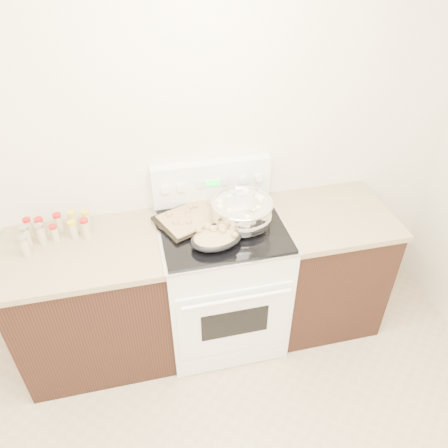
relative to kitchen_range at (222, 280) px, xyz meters
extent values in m
cube|color=silver|center=(-0.35, 0.35, 0.86)|extent=(4.00, 0.05, 2.70)
cube|color=black|center=(-0.83, 0.01, -0.05)|extent=(0.90, 0.64, 0.88)
cube|color=brown|center=(-0.83, 0.01, 0.41)|extent=(0.93, 0.67, 0.04)
cube|color=black|center=(0.73, 0.01, -0.05)|extent=(0.70, 0.64, 0.88)
cube|color=brown|center=(0.73, 0.01, 0.41)|extent=(0.73, 0.67, 0.04)
cube|color=white|center=(0.00, 0.00, -0.03)|extent=(0.76, 0.66, 0.92)
cube|color=white|center=(0.00, -0.34, -0.04)|extent=(0.70, 0.01, 0.55)
cube|color=black|center=(0.00, -0.35, -0.04)|extent=(0.42, 0.01, 0.22)
cylinder|color=white|center=(0.00, -0.38, 0.21)|extent=(0.65, 0.02, 0.02)
cube|color=white|center=(0.00, -0.34, -0.41)|extent=(0.70, 0.01, 0.14)
cube|color=silver|center=(0.00, 0.00, 0.44)|extent=(0.78, 0.68, 0.01)
cube|color=black|center=(0.00, 0.00, 0.45)|extent=(0.74, 0.64, 0.01)
cube|color=white|center=(0.00, 0.29, 0.59)|extent=(0.76, 0.07, 0.28)
cylinder|color=white|center=(-0.30, 0.24, 0.61)|extent=(0.06, 0.02, 0.06)
cylinder|color=white|center=(-0.20, 0.24, 0.61)|extent=(0.06, 0.02, 0.06)
cylinder|color=white|center=(0.20, 0.24, 0.61)|extent=(0.06, 0.02, 0.06)
cylinder|color=white|center=(0.30, 0.24, 0.61)|extent=(0.06, 0.02, 0.06)
cube|color=#19E533|center=(0.00, 0.25, 0.61)|extent=(0.09, 0.00, 0.04)
cube|color=silver|center=(-0.08, 0.25, 0.61)|extent=(0.05, 0.00, 0.05)
cube|color=silver|center=(0.08, 0.25, 0.61)|extent=(0.05, 0.00, 0.05)
ellipsoid|color=silver|center=(0.12, -0.01, 0.53)|extent=(0.47, 0.47, 0.22)
cylinder|color=silver|center=(0.12, -0.01, 0.46)|extent=(0.20, 0.20, 0.01)
torus|color=silver|center=(0.12, -0.01, 0.61)|extent=(0.37, 0.37, 0.02)
cylinder|color=silver|center=(0.12, -0.01, 0.55)|extent=(0.35, 0.35, 0.12)
cylinder|color=brown|center=(0.12, -0.01, 0.60)|extent=(0.32, 0.32, 0.00)
cube|color=#FFF7BC|center=(0.09, 0.06, 0.61)|extent=(0.03, 0.03, 0.02)
cube|color=#FFF7BC|center=(0.24, 0.01, 0.61)|extent=(0.05, 0.05, 0.03)
cube|color=#FFF7BC|center=(0.11, -0.04, 0.61)|extent=(0.03, 0.03, 0.02)
cube|color=#FFF7BC|center=(-0.01, -0.02, 0.61)|extent=(0.04, 0.04, 0.02)
cube|color=#FFF7BC|center=(0.11, -0.15, 0.61)|extent=(0.03, 0.03, 0.02)
cube|color=#FFF7BC|center=(0.17, 0.11, 0.61)|extent=(0.04, 0.04, 0.03)
cube|color=#FFF7BC|center=(-0.01, 0.03, 0.61)|extent=(0.03, 0.03, 0.03)
cube|color=#FFF7BC|center=(0.20, -0.08, 0.61)|extent=(0.04, 0.04, 0.03)
cube|color=#FFF7BC|center=(0.03, -0.06, 0.61)|extent=(0.03, 0.03, 0.02)
cube|color=#FFF7BC|center=(0.06, 0.07, 0.61)|extent=(0.04, 0.04, 0.02)
cube|color=#FFF7BC|center=(0.23, 0.02, 0.61)|extent=(0.04, 0.04, 0.03)
cube|color=#FFF7BC|center=(0.18, 0.10, 0.61)|extent=(0.04, 0.04, 0.02)
cube|color=#FFF7BC|center=(0.16, -0.09, 0.61)|extent=(0.03, 0.03, 0.02)
cube|color=#FFF7BC|center=(0.12, 0.00, 0.61)|extent=(0.03, 0.03, 0.02)
cube|color=#FFF7BC|center=(0.19, -0.08, 0.61)|extent=(0.03, 0.03, 0.02)
cube|color=#FFF7BC|center=(0.17, 0.04, 0.61)|extent=(0.04, 0.04, 0.03)
ellipsoid|color=black|center=(-0.07, -0.16, 0.49)|extent=(0.35, 0.28, 0.08)
ellipsoid|color=tan|center=(-0.07, -0.16, 0.51)|extent=(0.32, 0.25, 0.06)
sphere|color=tan|center=(-0.16, -0.11, 0.54)|extent=(0.04, 0.04, 0.04)
sphere|color=tan|center=(-0.08, -0.13, 0.54)|extent=(0.05, 0.05, 0.05)
sphere|color=tan|center=(0.01, -0.12, 0.54)|extent=(0.04, 0.04, 0.04)
sphere|color=tan|center=(-0.03, -0.12, 0.54)|extent=(0.05, 0.05, 0.05)
sphere|color=tan|center=(-0.03, -0.15, 0.54)|extent=(0.04, 0.04, 0.04)
sphere|color=tan|center=(0.03, -0.20, 0.54)|extent=(0.04, 0.04, 0.04)
sphere|color=tan|center=(0.00, -0.10, 0.54)|extent=(0.04, 0.04, 0.04)
sphere|color=tan|center=(-0.10, -0.09, 0.54)|extent=(0.05, 0.05, 0.05)
cube|color=black|center=(-0.15, 0.11, 0.46)|extent=(0.53, 0.46, 0.02)
cube|color=tan|center=(-0.15, 0.11, 0.48)|extent=(0.47, 0.40, 0.02)
sphere|color=tan|center=(-0.16, 0.19, 0.49)|extent=(0.04, 0.04, 0.04)
sphere|color=tan|center=(-0.03, 0.02, 0.49)|extent=(0.03, 0.03, 0.03)
sphere|color=tan|center=(-0.27, 0.05, 0.49)|extent=(0.04, 0.04, 0.04)
sphere|color=tan|center=(-0.13, 0.19, 0.49)|extent=(0.04, 0.04, 0.04)
sphere|color=tan|center=(-0.18, 0.15, 0.49)|extent=(0.04, 0.04, 0.04)
sphere|color=tan|center=(-0.20, 0.03, 0.49)|extent=(0.03, 0.03, 0.03)
sphere|color=tan|center=(-0.30, 0.14, 0.49)|extent=(0.04, 0.04, 0.04)
sphere|color=tan|center=(-0.03, 0.20, 0.49)|extent=(0.05, 0.05, 0.05)
sphere|color=tan|center=(-0.30, 0.15, 0.49)|extent=(0.04, 0.04, 0.04)
sphere|color=tan|center=(-0.19, 0.04, 0.49)|extent=(0.03, 0.03, 0.03)
cylinder|color=#9C7D47|center=(-0.04, -0.02, 0.46)|extent=(0.20, 0.22, 0.01)
sphere|color=#9C7D47|center=(-0.12, -0.10, 0.47)|extent=(0.04, 0.04, 0.04)
sphere|color=#79AFB5|center=(0.19, -0.06, 0.49)|extent=(0.09, 0.09, 0.09)
cylinder|color=#79AFB5|center=(0.24, 0.04, 0.51)|extent=(0.14, 0.26, 0.07)
cylinder|color=#BFB28C|center=(-1.12, 0.21, 0.48)|extent=(0.04, 0.04, 0.10)
cylinder|color=#B21414|center=(-1.12, 0.21, 0.54)|extent=(0.04, 0.04, 0.02)
cylinder|color=#BFB28C|center=(-1.05, 0.20, 0.48)|extent=(0.05, 0.05, 0.10)
cylinder|color=#B21414|center=(-1.05, 0.20, 0.54)|extent=(0.05, 0.05, 0.02)
cylinder|color=#BFB28C|center=(-0.95, 0.20, 0.49)|extent=(0.05, 0.05, 0.11)
cylinder|color=#B21414|center=(-0.95, 0.20, 0.55)|extent=(0.05, 0.05, 0.02)
cylinder|color=#BFB28C|center=(-0.87, 0.20, 0.49)|extent=(0.05, 0.05, 0.11)
cylinder|color=gold|center=(-0.87, 0.20, 0.55)|extent=(0.05, 0.05, 0.02)
cylinder|color=#BFB28C|center=(-0.79, 0.21, 0.48)|extent=(0.04, 0.04, 0.09)
cylinder|color=gold|center=(-0.79, 0.21, 0.53)|extent=(0.05, 0.05, 0.02)
cylinder|color=#BFB28C|center=(-1.12, 0.11, 0.49)|extent=(0.05, 0.05, 0.11)
cylinder|color=#B2B2B7|center=(-1.12, 0.11, 0.55)|extent=(0.05, 0.05, 0.02)
cylinder|color=#BFB28C|center=(-1.04, 0.11, 0.49)|extent=(0.05, 0.05, 0.11)
cylinder|color=#B2B2B7|center=(-1.04, 0.11, 0.55)|extent=(0.05, 0.05, 0.02)
cylinder|color=#BFB28C|center=(-0.97, 0.12, 0.48)|extent=(0.04, 0.04, 0.09)
cylinder|color=#B21414|center=(-0.97, 0.12, 0.53)|extent=(0.04, 0.04, 0.02)
cylinder|color=#BFB28C|center=(-0.87, 0.12, 0.48)|extent=(0.05, 0.05, 0.10)
cylinder|color=gold|center=(-0.87, 0.12, 0.54)|extent=(0.05, 0.05, 0.02)
cylinder|color=#BFB28C|center=(-0.79, 0.11, 0.49)|extent=(0.05, 0.05, 0.11)
cylinder|color=#B21414|center=(-0.79, 0.11, 0.55)|extent=(0.05, 0.05, 0.02)
cylinder|color=#BFB28C|center=(-1.12, 0.02, 0.48)|extent=(0.04, 0.04, 0.11)
cylinder|color=#B2B2B7|center=(-1.12, 0.02, 0.55)|extent=(0.05, 0.05, 0.02)
camera|label=1|loc=(-0.46, -2.04, 2.05)|focal=35.00mm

